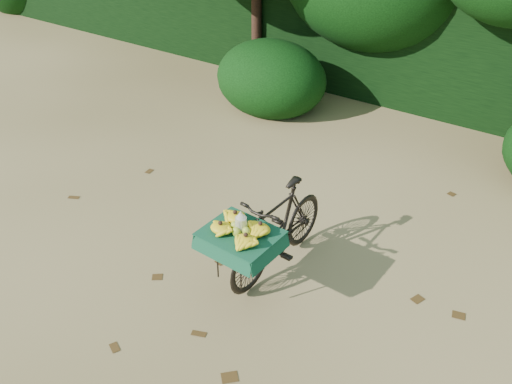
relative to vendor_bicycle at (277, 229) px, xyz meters
The scene contains 5 objects.
ground 1.31m from the vendor_bicycle, 54.56° to the right, with size 80.00×80.00×0.00m, color tan.
vendor_bicycle is the anchor object (origin of this frame).
hedge_backdrop 5.37m from the vendor_bicycle, 82.42° to the left, with size 26.00×1.80×1.80m, color black.
bush_clumps 3.52m from the vendor_bicycle, 69.97° to the left, with size 8.80×1.70×0.90m, color black, non-canonical shape.
leaf_litter 0.91m from the vendor_bicycle, 25.85° to the right, with size 7.00×7.30×0.01m, color #442D12, non-canonical shape.
Camera 1 is at (1.61, -2.66, 3.68)m, focal length 38.00 mm.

